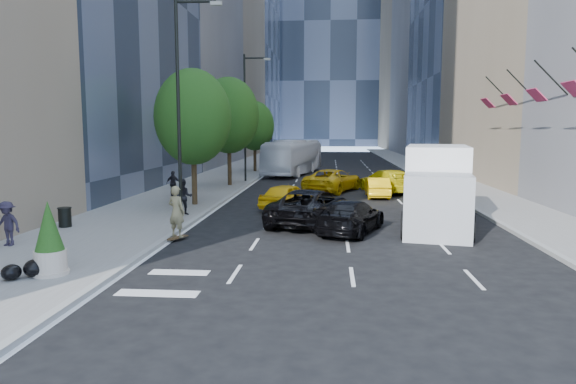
# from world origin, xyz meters

# --- Properties ---
(ground) EXTENTS (160.00, 160.00, 0.00)m
(ground) POSITION_xyz_m (0.00, 0.00, 0.00)
(ground) COLOR black
(ground) RESTS_ON ground
(sidewalk_left) EXTENTS (6.00, 120.00, 0.15)m
(sidewalk_left) POSITION_xyz_m (-9.00, 30.00, 0.07)
(sidewalk_left) COLOR slate
(sidewalk_left) RESTS_ON ground
(sidewalk_right) EXTENTS (4.00, 120.00, 0.15)m
(sidewalk_right) POSITION_xyz_m (10.00, 30.00, 0.07)
(sidewalk_right) COLOR slate
(sidewalk_right) RESTS_ON ground
(tower_left_end) EXTENTS (20.00, 28.00, 60.00)m
(tower_left_end) POSITION_xyz_m (-22.00, 92.00, 30.00)
(tower_left_end) COLOR #28303F
(tower_left_end) RESTS_ON ground
(tower_right_far) EXTENTS (20.00, 24.00, 50.00)m
(tower_right_far) POSITION_xyz_m (22.00, 98.00, 25.00)
(tower_right_far) COLOR #7F6F58
(tower_right_far) RESTS_ON ground
(lamp_near) EXTENTS (2.13, 0.22, 10.00)m
(lamp_near) POSITION_xyz_m (-6.32, 4.00, 5.81)
(lamp_near) COLOR black
(lamp_near) RESTS_ON sidewalk_left
(lamp_far) EXTENTS (2.13, 0.22, 10.00)m
(lamp_far) POSITION_xyz_m (-6.32, 22.00, 5.81)
(lamp_far) COLOR black
(lamp_far) RESTS_ON sidewalk_left
(tree_near) EXTENTS (4.20, 4.20, 7.46)m
(tree_near) POSITION_xyz_m (-7.20, 9.00, 4.97)
(tree_near) COLOR black
(tree_near) RESTS_ON sidewalk_left
(tree_mid) EXTENTS (4.50, 4.50, 7.99)m
(tree_mid) POSITION_xyz_m (-7.20, 19.00, 5.32)
(tree_mid) COLOR black
(tree_mid) RESTS_ON sidewalk_left
(tree_far) EXTENTS (3.90, 3.90, 6.92)m
(tree_far) POSITION_xyz_m (-7.20, 32.00, 4.62)
(tree_far) COLOR black
(tree_far) RESTS_ON sidewalk_left
(traffic_signal) EXTENTS (2.48, 0.53, 5.20)m
(traffic_signal) POSITION_xyz_m (-6.40, 40.00, 4.23)
(traffic_signal) COLOR black
(traffic_signal) RESTS_ON sidewalk_left
(facade_flags) EXTENTS (1.85, 13.30, 2.05)m
(facade_flags) POSITION_xyz_m (10.64, 10.00, 6.18)
(facade_flags) COLOR black
(facade_flags) RESTS_ON ground
(skateboarder) EXTENTS (0.86, 0.73, 2.01)m
(skateboarder) POSITION_xyz_m (-5.60, 0.38, 1.01)
(skateboarder) COLOR olive
(skateboarder) RESTS_ON ground
(black_sedan_lincoln) EXTENTS (3.98, 6.29, 1.62)m
(black_sedan_lincoln) POSITION_xyz_m (-0.61, 4.23, 0.81)
(black_sedan_lincoln) COLOR black
(black_sedan_lincoln) RESTS_ON ground
(black_sedan_mercedes) EXTENTS (3.39, 5.11, 1.38)m
(black_sedan_mercedes) POSITION_xyz_m (1.20, 2.49, 0.69)
(black_sedan_mercedes) COLOR black
(black_sedan_mercedes) RESTS_ON ground
(taxi_a) EXTENTS (3.11, 4.43, 1.40)m
(taxi_a) POSITION_xyz_m (-2.00, 8.70, 0.70)
(taxi_a) COLOR yellow
(taxi_a) RESTS_ON ground
(taxi_b) EXTENTS (1.37, 3.87, 1.27)m
(taxi_b) POSITION_xyz_m (3.32, 14.00, 0.64)
(taxi_b) COLOR yellow
(taxi_b) RESTS_ON ground
(taxi_c) EXTENTS (4.52, 6.21, 1.57)m
(taxi_c) POSITION_xyz_m (0.50, 16.83, 0.78)
(taxi_c) COLOR #D2A30B
(taxi_c) RESTS_ON ground
(taxi_d) EXTENTS (4.10, 5.83, 1.57)m
(taxi_d) POSITION_xyz_m (4.20, 16.59, 0.78)
(taxi_d) COLOR #D4BF0B
(taxi_d) RESTS_ON ground
(city_bus) EXTENTS (5.12, 12.21, 3.31)m
(city_bus) POSITION_xyz_m (-3.20, 30.07, 1.66)
(city_bus) COLOR white
(city_bus) RESTS_ON ground
(box_truck) EXTENTS (3.98, 7.80, 3.56)m
(box_truck) POSITION_xyz_m (5.06, 4.33, 1.81)
(box_truck) COLOR silver
(box_truck) RESTS_ON ground
(pedestrian_a) EXTENTS (0.99, 0.85, 1.77)m
(pedestrian_a) POSITION_xyz_m (-6.80, 5.47, 1.03)
(pedestrian_a) COLOR black
(pedestrian_a) RESTS_ON sidewalk_left
(pedestrian_b) EXTENTS (0.96, 0.48, 1.58)m
(pedestrian_b) POSITION_xyz_m (-9.44, 12.31, 0.94)
(pedestrian_b) COLOR black
(pedestrian_b) RESTS_ON sidewalk_left
(pedestrian_c) EXTENTS (1.13, 0.78, 1.61)m
(pedestrian_c) POSITION_xyz_m (-11.20, -1.60, 0.95)
(pedestrian_c) COLOR #252030
(pedestrian_c) RESTS_ON sidewalk_left
(trash_can) EXTENTS (0.53, 0.53, 0.80)m
(trash_can) POSITION_xyz_m (-11.00, 2.00, 0.55)
(trash_can) COLOR black
(trash_can) RESTS_ON sidewalk_left
(planter_shrub) EXTENTS (0.90, 0.90, 2.15)m
(planter_shrub) POSITION_xyz_m (-7.69, -5.00, 1.17)
(planter_shrub) COLOR #C0B29F
(planter_shrub) RESTS_ON sidewalk_left
(garbage_bags) EXTENTS (1.02, 0.98, 0.50)m
(garbage_bags) POSITION_xyz_m (-8.20, -5.41, 0.39)
(garbage_bags) COLOR black
(garbage_bags) RESTS_ON sidewalk_left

